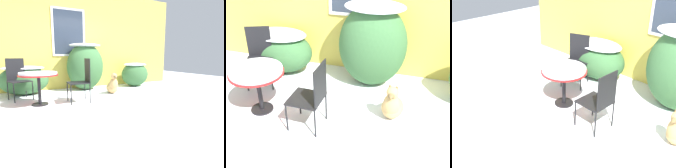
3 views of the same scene
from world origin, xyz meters
TOP-DOWN VIEW (x-y plane):
  - ground_plane at (0.00, 0.00)m, footprint 16.00×16.00m
  - house_wall at (-0.00, 2.20)m, footprint 8.00×0.10m
  - shrub_left at (-1.51, 1.69)m, footprint 1.30×0.86m
  - shrub_middle at (0.29, 1.71)m, footprint 1.18×0.94m
  - shrub_right at (2.12, 1.58)m, footprint 1.01×0.82m
  - patio_table at (-1.20, 0.37)m, footprint 0.82×0.82m
  - patio_chair_near_table at (-1.63, 1.16)m, footprint 0.61×0.61m
  - patio_chair_far_side at (-0.26, 0.22)m, footprint 0.48×0.48m
  - dog at (0.81, 0.76)m, footprint 0.37×0.62m

SIDE VIEW (x-z plane):
  - ground_plane at x=0.00m, z-range 0.00..0.00m
  - dog at x=0.81m, z-range -0.09..0.54m
  - shrub_left at x=-1.51m, z-range 0.03..0.85m
  - shrub_right at x=2.12m, z-range 0.03..0.88m
  - patio_chair_near_table at x=-1.63m, z-range 0.04..1.07m
  - patio_chair_far_side at x=-0.26m, z-range 0.04..1.07m
  - patio_table at x=-1.20m, z-range 0.27..1.01m
  - shrub_middle at x=0.29m, z-range 0.04..1.52m
  - house_wall at x=0.00m, z-range 0.01..3.29m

